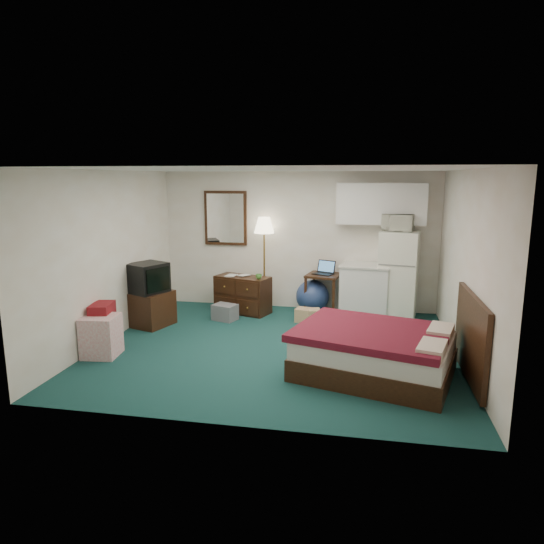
% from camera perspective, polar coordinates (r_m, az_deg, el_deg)
% --- Properties ---
extents(floor, '(5.00, 4.50, 0.01)m').
position_cam_1_polar(floor, '(7.01, 0.46, -8.91)').
color(floor, '#143132').
rests_on(floor, ground).
extents(ceiling, '(5.00, 4.50, 0.01)m').
position_cam_1_polar(ceiling, '(6.58, 0.50, 11.98)').
color(ceiling, beige).
rests_on(ceiling, walls).
extents(walls, '(5.01, 4.51, 2.50)m').
position_cam_1_polar(walls, '(6.68, 0.48, 1.20)').
color(walls, beige).
rests_on(walls, floor).
extents(mirror, '(0.80, 0.06, 1.00)m').
position_cam_1_polar(mirror, '(9.09, -5.47, 6.34)').
color(mirror, white).
rests_on(mirror, walls).
extents(upper_cabinets, '(1.50, 0.35, 0.70)m').
position_cam_1_polar(upper_cabinets, '(8.57, 12.68, 7.84)').
color(upper_cabinets, white).
rests_on(upper_cabinets, walls).
extents(headboard, '(0.06, 1.56, 1.00)m').
position_cam_1_polar(headboard, '(6.20, 22.38, -7.12)').
color(headboard, black).
rests_on(headboard, walls).
extents(dresser, '(1.06, 0.72, 0.66)m').
position_cam_1_polar(dresser, '(8.71, -3.46, -2.65)').
color(dresser, black).
rests_on(dresser, floor).
extents(floor_lamp, '(0.40, 0.40, 1.69)m').
position_cam_1_polar(floor_lamp, '(8.85, -0.93, 1.00)').
color(floor_lamp, '#B28435').
rests_on(floor_lamp, floor).
extents(desk, '(0.66, 0.66, 0.71)m').
position_cam_1_polar(desk, '(8.68, 6.05, -2.56)').
color(desk, black).
rests_on(desk, floor).
extents(exercise_ball, '(0.72, 0.72, 0.59)m').
position_cam_1_polar(exercise_ball, '(8.74, 4.78, -2.86)').
color(exercise_ball, navy).
rests_on(exercise_ball, floor).
extents(kitchen_counter, '(0.87, 0.70, 0.88)m').
position_cam_1_polar(kitchen_counter, '(8.62, 10.85, -2.22)').
color(kitchen_counter, white).
rests_on(kitchen_counter, floor).
extents(fridge, '(0.72, 0.72, 1.51)m').
position_cam_1_polar(fridge, '(8.54, 14.60, -0.35)').
color(fridge, white).
rests_on(fridge, floor).
extents(bed, '(2.10, 1.83, 0.57)m').
position_cam_1_polar(bed, '(6.15, 11.95, -9.24)').
color(bed, '#4F0414').
rests_on(bed, floor).
extents(tv_stand, '(0.73, 0.76, 0.56)m').
position_cam_1_polar(tv_stand, '(8.20, -14.03, -4.19)').
color(tv_stand, black).
rests_on(tv_stand, floor).
extents(suitcase, '(0.34, 0.46, 0.68)m').
position_cam_1_polar(suitcase, '(7.20, -19.25, -6.15)').
color(suitcase, '#640811').
rests_on(suitcase, floor).
extents(retail_box, '(0.49, 0.49, 0.56)m').
position_cam_1_polar(retail_box, '(7.02, -19.45, -7.12)').
color(retail_box, white).
rests_on(retail_box, floor).
extents(file_bin, '(0.46, 0.40, 0.27)m').
position_cam_1_polar(file_bin, '(8.32, -5.56, -4.73)').
color(file_bin, slate).
rests_on(file_bin, floor).
extents(cardboard_box_a, '(0.31, 0.28, 0.23)m').
position_cam_1_polar(cardboard_box_a, '(8.21, 3.80, -5.08)').
color(cardboard_box_a, tan).
rests_on(cardboard_box_a, floor).
extents(cardboard_box_b, '(0.25, 0.28, 0.24)m').
position_cam_1_polar(cardboard_box_b, '(8.14, 4.98, -5.20)').
color(cardboard_box_b, tan).
rests_on(cardboard_box_b, floor).
extents(laptop, '(0.42, 0.38, 0.23)m').
position_cam_1_polar(laptop, '(8.56, 6.05, 0.48)').
color(laptop, black).
rests_on(laptop, desk).
extents(crt_tv, '(0.71, 0.73, 0.48)m').
position_cam_1_polar(crt_tv, '(8.07, -14.44, -0.65)').
color(crt_tv, black).
rests_on(crt_tv, tv_stand).
extents(microwave, '(0.56, 0.40, 0.35)m').
position_cam_1_polar(microwave, '(8.46, 14.64, 5.88)').
color(microwave, white).
rests_on(microwave, fridge).
extents(book_a, '(0.18, 0.04, 0.24)m').
position_cam_1_polar(book_a, '(8.69, -5.36, 0.34)').
color(book_a, tan).
rests_on(book_a, dresser).
extents(book_b, '(0.14, 0.11, 0.21)m').
position_cam_1_polar(book_b, '(8.71, -3.65, 0.29)').
color(book_b, tan).
rests_on(book_b, dresser).
extents(mug, '(0.14, 0.12, 0.11)m').
position_cam_1_polar(mug, '(8.39, -1.57, -0.46)').
color(mug, '#488C34').
rests_on(mug, dresser).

